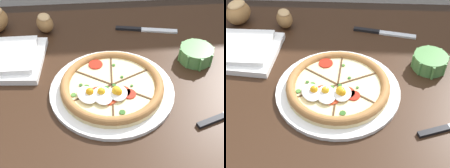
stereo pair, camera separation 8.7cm
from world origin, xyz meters
The scene contains 6 objects.
dining_table centered at (0.00, 0.00, 0.65)m, with size 1.13×0.80×0.77m.
pizza centered at (0.04, -0.07, 0.79)m, with size 0.35×0.35×0.06m.
ramekin_bowl centered at (0.32, 0.05, 0.79)m, with size 0.11×0.11×0.05m.
napkin_folded centered at (-0.29, 0.10, 0.79)m, with size 0.27×0.24×0.04m.
bread_piece_mid centered at (-0.17, 0.26, 0.80)m, with size 0.08×0.09×0.07m.
knife_spare centered at (0.19, 0.23, 0.77)m, with size 0.22×0.06×0.01m.
Camera 1 is at (-0.01, -0.70, 1.40)m, focal length 50.00 mm.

